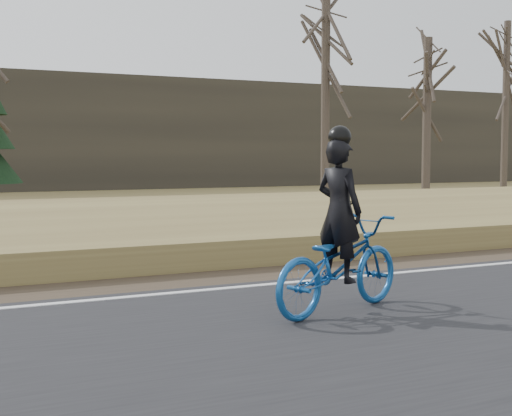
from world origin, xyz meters
name	(u,v)px	position (x,y,z in m)	size (l,w,h in m)	color
ground	(418,278)	(0.00, 0.00, 0.00)	(120.00, 120.00, 0.00)	olive
edge_line	(410,272)	(0.00, 0.20, 0.07)	(120.00, 0.12, 0.01)	silver
shoulder	(371,265)	(0.00, 1.20, 0.02)	(120.00, 1.60, 0.04)	#473A2B
embankment	(285,235)	(0.00, 4.20, 0.22)	(120.00, 5.00, 0.44)	olive
ballast	(213,219)	(0.00, 8.00, 0.23)	(120.00, 3.00, 0.45)	slate
railroad	(213,207)	(0.00, 8.00, 0.53)	(120.00, 2.40, 0.29)	black
treeline_backdrop	(52,132)	(0.00, 30.00, 3.00)	(120.00, 4.00, 6.00)	#383328
cyclist	(339,254)	(-2.46, -1.65, 0.73)	(2.18, 1.34, 2.11)	#154D92
bare_tree_center	(326,84)	(8.31, 16.26, 4.65)	(0.36, 0.36, 9.31)	#473D34
bare_tree_right	(427,119)	(12.28, 14.82, 3.29)	(0.36, 0.36, 6.58)	#473D34
bare_tree_far_right	(506,106)	(21.43, 19.66, 4.39)	(0.36, 0.36, 8.78)	#473D34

